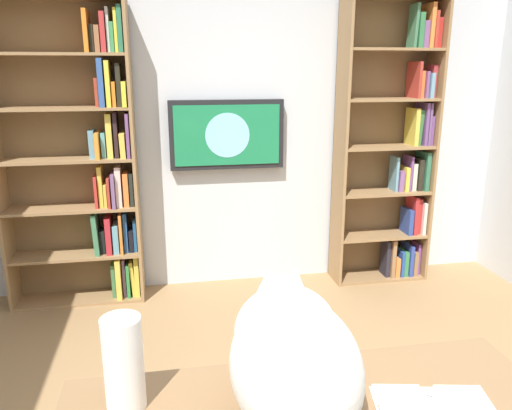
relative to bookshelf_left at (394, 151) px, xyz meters
The scene contains 7 objects.
wall_back 1.32m from the bookshelf_left, ahead, with size 4.52×0.06×2.70m, color silver.
bookshelf_left is the anchor object (origin of this frame).
bookshelf_right 2.33m from the bookshelf_left, ahead, with size 0.94×0.28×2.14m.
wall_mounted_tv 1.33m from the bookshelf_left, ahead, with size 0.86×0.07×0.52m.
cat 2.91m from the bookshelf_left, 59.67° to the left, with size 0.34×0.59×0.38m.
paper_towel_roll 3.06m from the bookshelf_left, 51.34° to the left, with size 0.11×0.11×0.28m, color white.
coffee_mug 2.67m from the bookshelf_left, 61.84° to the left, with size 0.08×0.08×0.10m, color white.
Camera 1 is at (0.50, 1.58, 1.69)m, focal length 34.95 mm.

